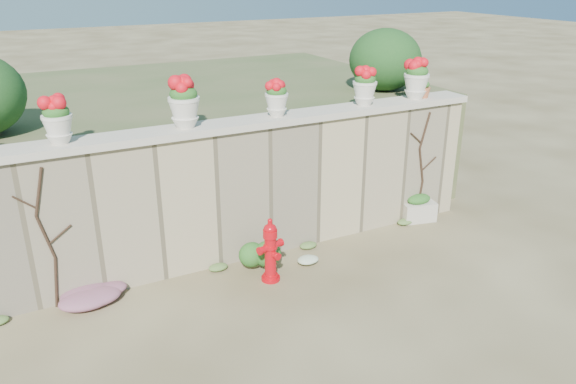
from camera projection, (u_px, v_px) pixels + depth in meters
ground at (298, 313)px, 7.13m from camera, size 80.00×80.00×0.00m
stone_wall at (240, 194)px, 8.24m from camera, size 8.00×0.40×2.00m
wall_cap at (237, 124)px, 7.85m from camera, size 8.10×0.52×0.10m
raised_fill at (176, 139)px, 10.88m from camera, size 9.00×6.00×2.00m
back_shrub_right at (385, 60)px, 10.11m from camera, size 1.30×1.30×1.10m
vine_left at (47, 238)px, 6.92m from camera, size 0.60×0.04×1.91m
vine_right at (422, 166)px, 9.45m from camera, size 0.60×0.04×1.91m
fire_hydrant at (270, 250)px, 7.73m from camera, size 0.41×0.29×0.94m
planter_box at (418, 208)px, 9.70m from camera, size 0.63×0.45×0.48m
green_shrub at (259, 253)px, 8.06m from camera, size 0.59×0.53×0.56m
magenta_clump at (95, 293)px, 7.35m from camera, size 0.94×0.63×0.25m
white_flowers at (312, 258)px, 8.32m from camera, size 0.52×0.42×0.19m
urn_pot_1 at (57, 121)px, 6.74m from camera, size 0.36×0.36×0.57m
urn_pot_2 at (184, 103)px, 7.39m from camera, size 0.42×0.42×0.66m
urn_pot_3 at (277, 98)px, 8.00m from camera, size 0.34×0.34×0.53m
urn_pot_4 at (365, 86)px, 8.64m from camera, size 0.37×0.37×0.59m
urn_pot_5 at (416, 79)px, 9.06m from camera, size 0.41×0.41×0.65m
terracotta_pot at (423, 90)px, 9.20m from camera, size 0.23×0.23×0.27m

